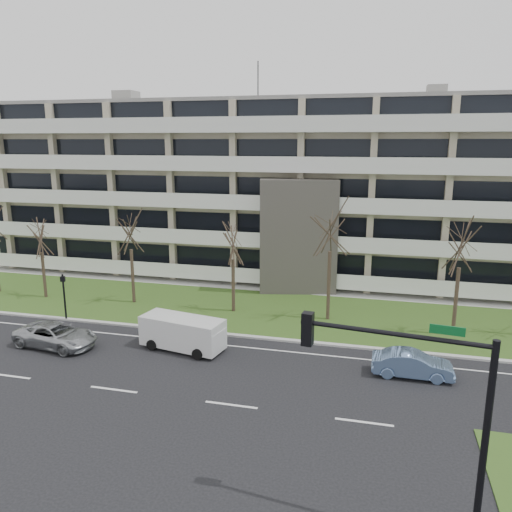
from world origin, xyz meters
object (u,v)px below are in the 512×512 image
(silver_pickup, at_px, (56,335))
(white_van, at_px, (183,331))
(traffic_signal, at_px, (419,398))
(blue_sedan, at_px, (412,364))
(pedestrian_signal, at_px, (64,291))

(silver_pickup, xyz_separation_m, white_van, (7.47, 1.45, 0.45))
(silver_pickup, relative_size, white_van, 0.96)
(white_van, height_order, traffic_signal, traffic_signal)
(silver_pickup, height_order, traffic_signal, traffic_signal)
(blue_sedan, bearing_deg, silver_pickup, 92.92)
(silver_pickup, bearing_deg, pedestrian_signal, 34.31)
(white_van, bearing_deg, silver_pickup, -158.25)
(white_van, bearing_deg, pedestrian_signal, 175.81)
(white_van, bearing_deg, blue_sedan, 8.99)
(white_van, bearing_deg, traffic_signal, -31.28)
(white_van, height_order, pedestrian_signal, pedestrian_signal)
(blue_sedan, distance_m, pedestrian_signal, 22.53)
(blue_sedan, xyz_separation_m, traffic_signal, (-0.60, -10.54, 3.69))
(pedestrian_signal, bearing_deg, blue_sedan, -29.20)
(silver_pickup, bearing_deg, white_van, -72.29)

